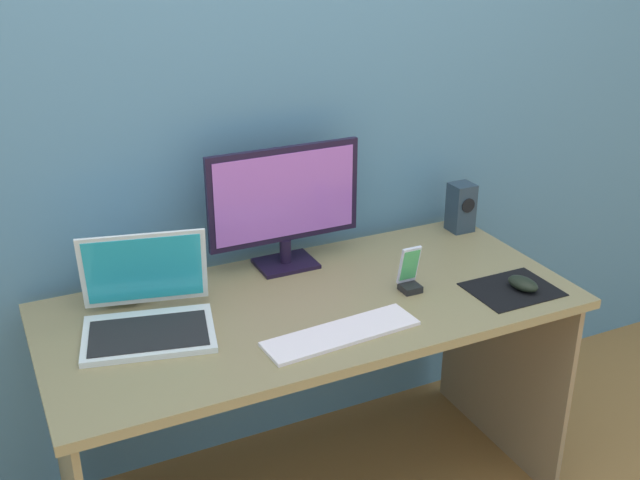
# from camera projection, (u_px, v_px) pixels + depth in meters

# --- Properties ---
(wall_back) EXTENTS (6.00, 0.04, 2.50)m
(wall_back) POSITION_uv_depth(u_px,v_px,m) (253.00, 87.00, 2.29)
(wall_back) COLOR teal
(wall_back) RESTS_ON ground_plane
(desk) EXTENTS (1.50, 0.69, 0.72)m
(desk) POSITION_uv_depth(u_px,v_px,m) (312.00, 346.00, 2.23)
(desk) COLOR #8C7B54
(desk) RESTS_ON ground_plane
(monitor) EXTENTS (0.48, 0.14, 0.38)m
(monitor) POSITION_uv_depth(u_px,v_px,m) (285.00, 203.00, 2.30)
(monitor) COLOR black
(monitor) RESTS_ON desk
(speaker_right) EXTENTS (0.08, 0.08, 0.17)m
(speaker_right) POSITION_uv_depth(u_px,v_px,m) (461.00, 207.00, 2.61)
(speaker_right) COLOR #283848
(speaker_right) RESTS_ON desk
(laptop) EXTENTS (0.39, 0.36, 0.24)m
(laptop) POSITION_uv_depth(u_px,v_px,m) (147.00, 312.00, 2.02)
(laptop) COLOR silver
(laptop) RESTS_ON desk
(fishbowl) EXTENTS (0.17, 0.17, 0.17)m
(fishbowl) POSITION_uv_depth(u_px,v_px,m) (122.00, 271.00, 2.16)
(fishbowl) COLOR silver
(fishbowl) RESTS_ON desk
(keyboard_external) EXTENTS (0.43, 0.15, 0.01)m
(keyboard_external) POSITION_uv_depth(u_px,v_px,m) (341.00, 333.00, 2.00)
(keyboard_external) COLOR white
(keyboard_external) RESTS_ON desk
(mousepad) EXTENTS (0.25, 0.20, 0.00)m
(mousepad) POSITION_uv_depth(u_px,v_px,m) (512.00, 289.00, 2.24)
(mousepad) COLOR black
(mousepad) RESTS_ON desk
(mouse) EXTENTS (0.08, 0.11, 0.04)m
(mouse) POSITION_uv_depth(u_px,v_px,m) (523.00, 284.00, 2.23)
(mouse) COLOR black
(mouse) RESTS_ON mousepad
(phone_in_dock) EXTENTS (0.06, 0.06, 0.14)m
(phone_in_dock) POSITION_uv_depth(u_px,v_px,m) (410.00, 275.00, 2.22)
(phone_in_dock) COLOR black
(phone_in_dock) RESTS_ON desk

